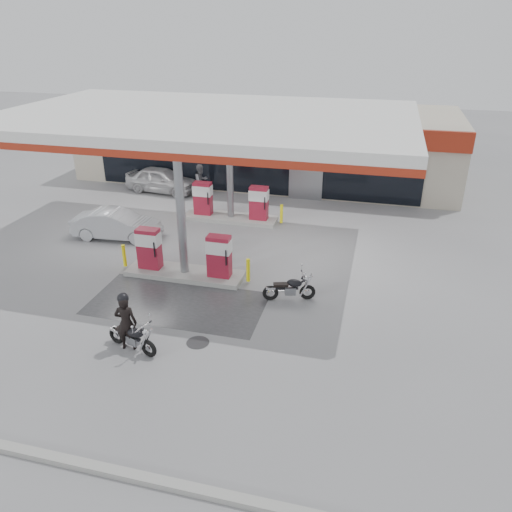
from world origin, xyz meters
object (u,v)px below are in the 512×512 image
Objects in this scene: biker_main at (126,323)px; hatchback_silver at (117,224)px; sedan_white at (162,180)px; attendant at (201,181)px; pump_island_near at (184,259)px; main_motorcycle at (133,338)px; parked_motorcycle at (290,289)px; pump_island_far at (231,206)px; parked_car_left at (144,164)px.

hatchback_silver is (-4.36, 7.39, -0.24)m from biker_main.
attendant is (2.50, -0.40, 0.22)m from sedan_white.
hatchback_silver is at bearing 148.20° from pump_island_near.
parked_motorcycle is (3.92, 4.02, 0.00)m from main_motorcycle.
main_motorcycle is at bearing -151.18° from parked_motorcycle.
attendant is 6.41m from hatchback_silver.
pump_island_far is 2.79× the size of attendant.
sedan_white is at bearing 118.64° from pump_island_near.
pump_island_near is at bearing -143.84° from parked_car_left.
sedan_white is (-5.02, 9.20, -0.01)m from pump_island_near.
parked_motorcycle is 0.44× the size of sedan_white.
biker_main is 0.43× the size of sedan_white.
biker_main is at bearing -154.04° from hatchback_silver.
sedan_white is 3.72m from parked_car_left.
sedan_white is at bearing -81.31° from biker_main.
attendant is at bearing 108.24° from parked_motorcycle.
hatchback_silver reaches higher than parked_motorcycle.
pump_island_far is 1.09× the size of parked_car_left.
sedan_white is 6.61m from hatchback_silver.
main_motorcycle is 0.99× the size of parked_motorcycle.
hatchback_silver is at bearing -171.21° from attendant.
pump_island_near and pump_island_far have the same top height.
hatchback_silver is at bearing -70.97° from biker_main.
biker_main reaches higher than main_motorcycle.
pump_island_far is at bearing -100.93° from biker_main.
parked_car_left is at bearing 121.93° from pump_island_near.
hatchback_silver is 9.91m from parked_car_left.
parked_motorcycle is at bearing 62.44° from main_motorcycle.
attendant is at bearing -90.52° from biker_main.
pump_island_far reaches higher than sedan_white.
pump_island_near is 9.16m from attendant.
biker_main is 13.80m from attendant.
biker_main is at bearing -151.41° from parked_car_left.
hatchback_silver is (-8.47, 3.42, 0.22)m from parked_motorcycle.
parked_motorcycle is at bearing -120.45° from attendant.
parked_motorcycle is (4.22, -6.78, -0.29)m from pump_island_far.
hatchback_silver is (-4.54, 7.44, 0.22)m from main_motorcycle.
pump_island_near reaches higher than parked_motorcycle.
parked_motorcycle is 0.47× the size of hatchback_silver.
sedan_white reaches higher than main_motorcycle.
pump_island_far is at bearing 108.30° from main_motorcycle.
parked_car_left is (-2.45, 2.80, -0.01)m from sedan_white.
pump_island_near is 2.84× the size of parked_motorcycle.
biker_main reaches higher than parked_motorcycle.
parked_car_left is at bearing -77.14° from biker_main.
pump_island_far is at bearing 90.00° from pump_island_near.
sedan_white is at bearing 127.54° from main_motorcycle.
attendant reaches higher than biker_main.
parked_car_left is (-7.59, 16.75, -0.19)m from biker_main.
sedan_white reaches higher than parked_motorcycle.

